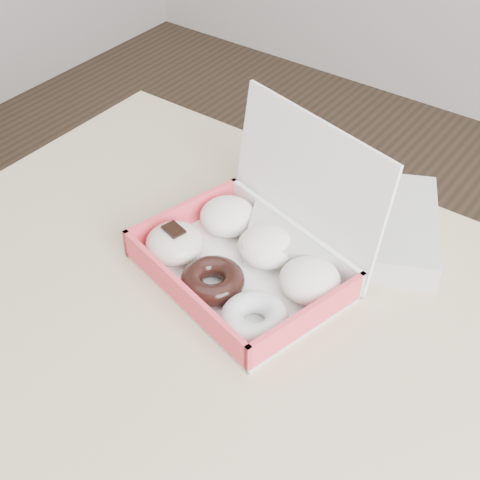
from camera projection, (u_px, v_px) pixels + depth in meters
The scene contains 3 objects.
table at pixel (284, 412), 0.83m from camera, with size 1.20×0.80×0.75m.
donut_box at pixel (248, 253), 0.89m from camera, with size 0.32×0.29×0.19m.
newspapers at pixel (344, 221), 0.96m from camera, with size 0.26×0.21×0.04m, color silver.
Camera 1 is at (0.24, -0.42, 1.38)m, focal length 50.00 mm.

